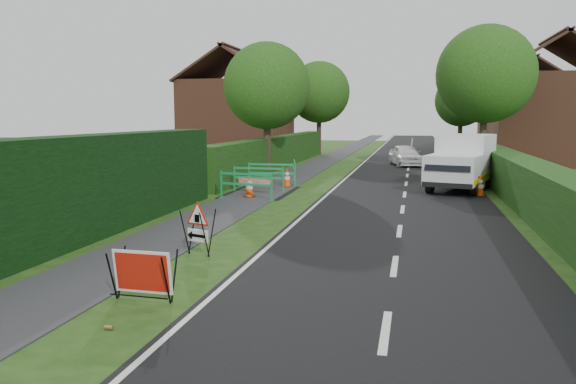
{
  "coord_description": "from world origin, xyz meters",
  "views": [
    {
      "loc": [
        2.82,
        -9.98,
        2.94
      ],
      "look_at": [
        -0.11,
        3.01,
        1.15
      ],
      "focal_mm": 35.0,
      "sensor_mm": 36.0,
      "label": 1
    }
  ],
  "objects_px": {
    "red_rect_sign": "(142,273)",
    "hatchback_car": "(405,155)",
    "works_van": "(462,161)",
    "triangle_sign": "(197,224)"
  },
  "relations": [
    {
      "from": "triangle_sign",
      "to": "red_rect_sign",
      "type": "bearing_deg",
      "value": -66.13
    },
    {
      "from": "red_rect_sign",
      "to": "works_van",
      "type": "distance_m",
      "value": 16.81
    },
    {
      "from": "red_rect_sign",
      "to": "hatchback_car",
      "type": "distance_m",
      "value": 26.84
    },
    {
      "from": "red_rect_sign",
      "to": "works_van",
      "type": "height_order",
      "value": "works_van"
    },
    {
      "from": "hatchback_car",
      "to": "triangle_sign",
      "type": "bearing_deg",
      "value": -113.44
    },
    {
      "from": "triangle_sign",
      "to": "works_van",
      "type": "bearing_deg",
      "value": 81.65
    },
    {
      "from": "red_rect_sign",
      "to": "works_van",
      "type": "bearing_deg",
      "value": 70.59
    },
    {
      "from": "red_rect_sign",
      "to": "hatchback_car",
      "type": "relative_size",
      "value": 0.27
    },
    {
      "from": "red_rect_sign",
      "to": "works_van",
      "type": "xyz_separation_m",
      "value": [
        6.07,
        15.67,
        0.69
      ]
    },
    {
      "from": "triangle_sign",
      "to": "hatchback_car",
      "type": "bearing_deg",
      "value": 98.87
    }
  ]
}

